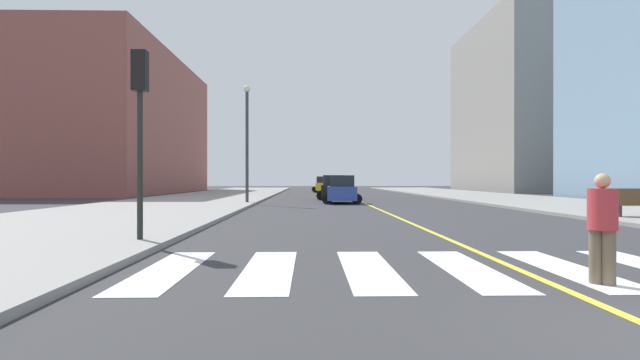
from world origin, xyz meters
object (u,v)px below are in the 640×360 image
Objects in this scene: park_bench at (636,203)px; street_lamp at (247,133)px; pedestrian_crossing at (602,223)px; car_black_nearest at (333,188)px; traffic_light_far_corner at (140,107)px; car_yellow_second at (323,185)px; car_blue_third at (342,190)px.

street_lamp reaches higher than park_bench.
pedestrian_crossing is at bearing -70.03° from street_lamp.
traffic_light_far_corner is (-6.12, -26.09, 2.52)m from car_black_nearest.
car_black_nearest is 2.43× the size of park_bench.
street_lamp reaches higher than car_black_nearest.
car_black_nearest reaches higher than park_bench.
pedestrian_crossing is (8.71, -4.58, -2.48)m from traffic_light_far_corner.
pedestrian_crossing is at bearing -88.36° from car_yellow_second.
park_bench is 1.06× the size of pedestrian_crossing.
pedestrian_crossing is at bearing -83.86° from car_black_nearest.
car_yellow_second is 1.04× the size of car_blue_third.
car_black_nearest is 2.56× the size of pedestrian_crossing.
car_blue_third is 7.38m from street_lamp.
car_black_nearest is 9.97m from street_lamp.
car_blue_third is 17.36m from park_bench.
park_bench is 14.01m from pedestrian_crossing.
park_bench is 21.38m from street_lamp.
street_lamp is at bearing -103.12° from car_yellow_second.
car_yellow_second is 28.83m from street_lamp.
street_lamp is (0.14, 19.02, 1.19)m from traffic_light_far_corner.
car_black_nearest is at bearing 95.15° from car_blue_third.
pedestrian_crossing is at bearing -82.07° from car_blue_third.
car_black_nearest is 20.94m from car_yellow_second.
park_bench is at bearing -49.25° from car_blue_third.
car_blue_third is 21.42m from traffic_light_far_corner.
car_black_nearest is 30.78m from pedestrian_crossing.
park_bench is at bearing 21.20° from traffic_light_far_corner.
car_black_nearest is 26.92m from traffic_light_far_corner.
car_yellow_second is 2.46× the size of park_bench.
street_lamp is at bearing 89.59° from traffic_light_far_corner.
street_lamp reaches higher than traffic_light_far_corner.
car_black_nearest reaches higher than pedestrian_crossing.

